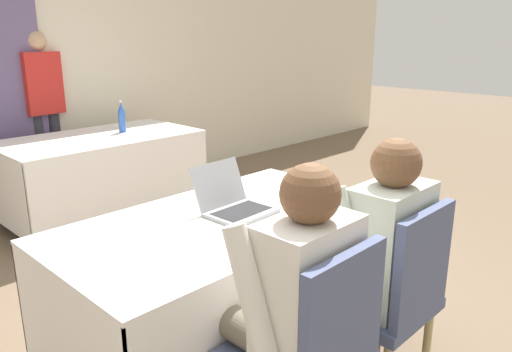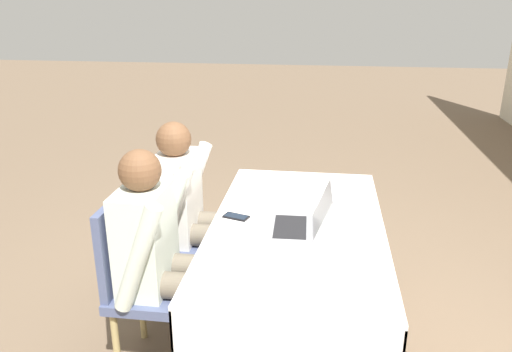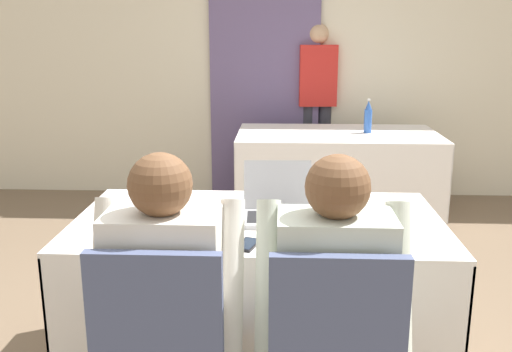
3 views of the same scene
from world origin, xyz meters
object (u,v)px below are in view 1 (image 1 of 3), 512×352
laptop (234,204)px  chair_near_left (311,351)px  person_white_shirt (372,252)px  person_red_shirt (43,107)px  cell_phone (270,238)px  person_checkered_shirt (289,299)px  chair_near_right (391,295)px  water_bottle (122,118)px

laptop → chair_near_left: 0.88m
chair_near_left → person_white_shirt: 0.57m
person_red_shirt → cell_phone: bearing=-103.2°
person_checkered_shirt → cell_phone: bearing=-127.3°
chair_near_right → person_red_shirt: bearing=-92.3°
person_checkered_shirt → person_white_shirt: 0.54m
cell_phone → water_bottle: (0.82, 2.52, 0.12)m
laptop → person_white_shirt: person_white_shirt is taller
chair_near_right → chair_near_left: bearing=0.0°
person_checkered_shirt → person_red_shirt: person_red_shirt is taller
cell_phone → person_checkered_shirt: size_ratio=0.13×
person_checkered_shirt → laptop: bearing=-118.4°
chair_near_right → person_checkered_shirt: 0.57m
chair_near_right → person_white_shirt: 0.19m
water_bottle → person_checkered_shirt: size_ratio=0.23×
laptop → person_checkered_shirt: 0.76m
person_checkered_shirt → person_red_shirt: size_ratio=0.74×
laptop → person_white_shirt: bearing=-76.6°
chair_near_left → person_checkered_shirt: bearing=-90.0°
person_red_shirt → laptop: bearing=-101.9°
laptop → chair_near_right: bearing=-78.6°
person_checkered_shirt → person_white_shirt: same height
laptop → cell_phone: laptop is taller
chair_near_left → person_checkered_shirt: 0.19m
water_bottle → chair_near_right: 3.01m
laptop → water_bottle: size_ratio=1.20×
laptop → water_bottle: 2.29m
cell_phone → person_red_shirt: (0.45, 3.25, 0.18)m
cell_phone → person_white_shirt: 0.44m
cell_phone → water_bottle: 2.65m
cell_phone → person_white_shirt: bearing=-29.4°
cell_phone → chair_near_right: chair_near_right is taller
cell_phone → person_checkered_shirt: person_checkered_shirt is taller
water_bottle → person_white_shirt: size_ratio=0.23×
cell_phone → person_red_shirt: 3.29m
chair_near_right → person_red_shirt: 3.70m
laptop → person_red_shirt: size_ratio=0.21×
chair_near_left → cell_phone: bearing=-119.9°
person_checkered_shirt → water_bottle: bearing=-110.5°
water_bottle → chair_near_left: 3.15m
person_white_shirt → cell_phone: bearing=-47.0°
cell_phone → chair_near_left: bearing=-102.2°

